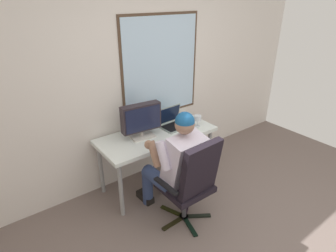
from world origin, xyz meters
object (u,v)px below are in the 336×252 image
Objects in this scene: desk at (157,139)px; laptop at (172,121)px; office_chair at (192,180)px; wine_glass at (198,118)px; person_seated at (176,162)px; crt_monitor at (141,119)px.

laptop is (0.29, 0.07, 0.13)m from desk.
laptop reaches higher than desk.
wine_glass is at bearing 45.26° from office_chair.
wine_glass is at bearing 31.41° from person_seated.
wine_glass is (0.65, 0.66, 0.26)m from office_chair.
crt_monitor is 0.74m from wine_glass.
office_chair is 0.82× the size of person_seated.
laptop is at bearing 55.14° from person_seated.
office_chair is 7.03× the size of wine_glass.
laptop is at bearing 3.14° from crt_monitor.
wine_glass is at bearing -14.28° from crt_monitor.
crt_monitor is at bearing -176.86° from laptop.
crt_monitor reaches higher than office_chair.
person_seated is 0.76m from laptop.
person_seated is 2.62× the size of crt_monitor.
office_chair is at bearing -99.27° from desk.
desk is at bearing 75.46° from person_seated.
crt_monitor is at bearing 94.35° from person_seated.
office_chair is (-0.13, -0.80, -0.08)m from desk.
wine_glass is (0.66, 0.41, 0.17)m from person_seated.
person_seated is at bearing -85.65° from crt_monitor.
wine_glass reaches higher than desk.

